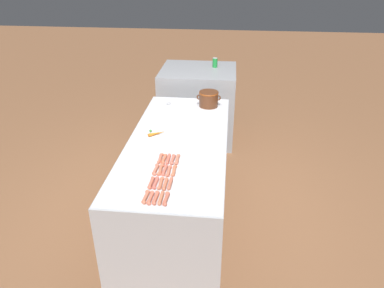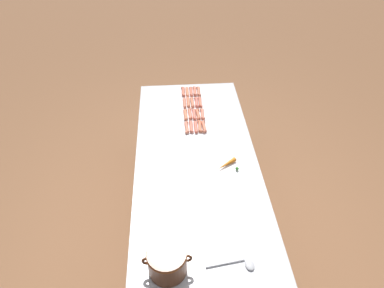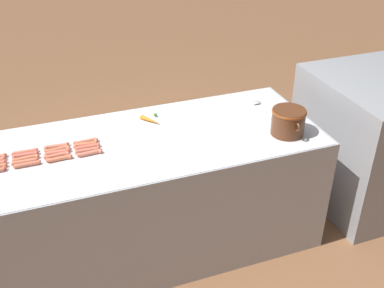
{
  "view_description": "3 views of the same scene",
  "coord_description": "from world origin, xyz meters",
  "px_view_note": "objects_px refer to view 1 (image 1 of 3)",
  "views": [
    {
      "loc": [
        0.44,
        -2.87,
        2.32
      ],
      "look_at": [
        0.14,
        -0.08,
        0.84
      ],
      "focal_mm": 33.61,
      "sensor_mm": 36.0,
      "label": 1
    },
    {
      "loc": [
        0.16,
        1.76,
        2.55
      ],
      "look_at": [
        0.02,
        -0.19,
        0.84
      ],
      "focal_mm": 31.78,
      "sensor_mm": 36.0,
      "label": 2
    },
    {
      "loc": [
        2.42,
        -0.61,
        2.32
      ],
      "look_at": [
        0.14,
        0.22,
        0.84
      ],
      "focal_mm": 43.84,
      "sensor_mm": 36.0,
      "label": 3
    }
  ],
  "objects_px": {
    "back_cabinet": "(198,105)",
    "hot_dog_14": "(169,171)",
    "hot_dog_15": "(173,159)",
    "hot_dog_13": "(165,184)",
    "hot_dog_3": "(160,158)",
    "soda_can": "(215,63)",
    "hot_dog_2": "(156,170)",
    "hot_dog_12": "(161,198)",
    "hot_dog_18": "(174,171)",
    "hot_dog_0": "(146,197)",
    "hot_dog_5": "(156,183)",
    "hot_dog_10": "(165,170)",
    "hot_dog_17": "(170,183)",
    "serving_spoon": "(173,104)",
    "hot_dog_6": "(161,170)",
    "bean_pot": "(209,98)",
    "hot_dog_16": "(166,199)",
    "hot_dog_4": "(151,198)",
    "hot_dog_9": "(161,183)",
    "hot_dog_1": "(151,183)",
    "hot_dog_19": "(177,159)",
    "hot_dog_11": "(168,159)",
    "hot_dog_7": "(164,159)",
    "hot_dog_8": "(156,198)"
  },
  "relations": [
    {
      "from": "hot_dog_8",
      "to": "hot_dog_5",
      "type": "bearing_deg",
      "value": 101.51
    },
    {
      "from": "hot_dog_1",
      "to": "hot_dog_5",
      "type": "xyz_separation_m",
      "value": [
        0.03,
        0.0,
        0.0
      ]
    },
    {
      "from": "back_cabinet",
      "to": "hot_dog_3",
      "type": "relative_size",
      "value": 6.52
    },
    {
      "from": "hot_dog_15",
      "to": "hot_dog_13",
      "type": "bearing_deg",
      "value": -89.86
    },
    {
      "from": "hot_dog_2",
      "to": "hot_dog_15",
      "type": "distance_m",
      "value": 0.2
    },
    {
      "from": "hot_dog_15",
      "to": "hot_dog_17",
      "type": "distance_m",
      "value": 0.35
    },
    {
      "from": "hot_dog_4",
      "to": "bean_pot",
      "type": "bearing_deg",
      "value": 80.82
    },
    {
      "from": "back_cabinet",
      "to": "hot_dog_13",
      "type": "distance_m",
      "value": 2.49
    },
    {
      "from": "hot_dog_12",
      "to": "hot_dog_18",
      "type": "relative_size",
      "value": 1.0
    },
    {
      "from": "hot_dog_0",
      "to": "hot_dog_5",
      "type": "xyz_separation_m",
      "value": [
        0.03,
        0.18,
        0.0
      ]
    },
    {
      "from": "hot_dog_11",
      "to": "soda_can",
      "type": "xyz_separation_m",
      "value": [
        0.26,
        2.22,
        0.2
      ]
    },
    {
      "from": "hot_dog_16",
      "to": "hot_dog_13",
      "type": "bearing_deg",
      "value": 101.59
    },
    {
      "from": "hot_dog_13",
      "to": "bean_pot",
      "type": "distance_m",
      "value": 1.58
    },
    {
      "from": "hot_dog_10",
      "to": "hot_dog_17",
      "type": "height_order",
      "value": "same"
    },
    {
      "from": "hot_dog_4",
      "to": "hot_dog_19",
      "type": "height_order",
      "value": "same"
    },
    {
      "from": "hot_dog_4",
      "to": "hot_dog_6",
      "type": "xyz_separation_m",
      "value": [
        0.0,
        0.36,
        0.0
      ]
    },
    {
      "from": "hot_dog_9",
      "to": "hot_dog_15",
      "type": "height_order",
      "value": "same"
    },
    {
      "from": "hot_dog_10",
      "to": "hot_dog_17",
      "type": "distance_m",
      "value": 0.19
    },
    {
      "from": "hot_dog_1",
      "to": "hot_dog_13",
      "type": "bearing_deg",
      "value": -3.08
    },
    {
      "from": "hot_dog_3",
      "to": "soda_can",
      "type": "distance_m",
      "value": 2.26
    },
    {
      "from": "hot_dog_13",
      "to": "soda_can",
      "type": "height_order",
      "value": "soda_can"
    },
    {
      "from": "hot_dog_17",
      "to": "serving_spoon",
      "type": "height_order",
      "value": "hot_dog_17"
    },
    {
      "from": "back_cabinet",
      "to": "hot_dog_0",
      "type": "height_order",
      "value": "back_cabinet"
    },
    {
      "from": "hot_dog_3",
      "to": "hot_dog_6",
      "type": "distance_m",
      "value": 0.18
    },
    {
      "from": "serving_spoon",
      "to": "hot_dog_10",
      "type": "bearing_deg",
      "value": -83.72
    },
    {
      "from": "hot_dog_1",
      "to": "hot_dog_2",
      "type": "distance_m",
      "value": 0.18
    },
    {
      "from": "hot_dog_2",
      "to": "serving_spoon",
      "type": "bearing_deg",
      "value": 93.39
    },
    {
      "from": "hot_dog_7",
      "to": "hot_dog_16",
      "type": "distance_m",
      "value": 0.54
    },
    {
      "from": "hot_dog_3",
      "to": "hot_dog_14",
      "type": "bearing_deg",
      "value": -61.28
    },
    {
      "from": "hot_dog_2",
      "to": "hot_dog_10",
      "type": "xyz_separation_m",
      "value": [
        0.07,
        -0.0,
        0.0
      ]
    },
    {
      "from": "hot_dog_6",
      "to": "bean_pot",
      "type": "relative_size",
      "value": 0.57
    },
    {
      "from": "serving_spoon",
      "to": "hot_dog_9",
      "type": "bearing_deg",
      "value": -84.31
    },
    {
      "from": "hot_dog_11",
      "to": "hot_dog_6",
      "type": "bearing_deg",
      "value": -100.69
    },
    {
      "from": "hot_dog_3",
      "to": "hot_dog_13",
      "type": "height_order",
      "value": "same"
    },
    {
      "from": "hot_dog_3",
      "to": "hot_dog_16",
      "type": "bearing_deg",
      "value": -75.29
    },
    {
      "from": "hot_dog_11",
      "to": "hot_dog_4",
      "type": "bearing_deg",
      "value": -93.66
    },
    {
      "from": "hot_dog_2",
      "to": "soda_can",
      "type": "height_order",
      "value": "soda_can"
    },
    {
      "from": "hot_dog_19",
      "to": "bean_pot",
      "type": "distance_m",
      "value": 1.22
    },
    {
      "from": "hot_dog_3",
      "to": "hot_dog_17",
      "type": "xyz_separation_m",
      "value": [
        0.14,
        -0.35,
        0.0
      ]
    },
    {
      "from": "back_cabinet",
      "to": "hot_dog_13",
      "type": "height_order",
      "value": "back_cabinet"
    },
    {
      "from": "hot_dog_17",
      "to": "hot_dog_13",
      "type": "bearing_deg",
      "value": -162.93
    },
    {
      "from": "back_cabinet",
      "to": "hot_dog_15",
      "type": "distance_m",
      "value": 2.14
    },
    {
      "from": "hot_dog_10",
      "to": "hot_dog_11",
      "type": "relative_size",
      "value": 1.0
    },
    {
      "from": "hot_dog_2",
      "to": "hot_dog_11",
      "type": "bearing_deg",
      "value": 67.74
    },
    {
      "from": "hot_dog_1",
      "to": "hot_dog_10",
      "type": "height_order",
      "value": "same"
    },
    {
      "from": "hot_dog_4",
      "to": "hot_dog_9",
      "type": "distance_m",
      "value": 0.19
    },
    {
      "from": "hot_dog_15",
      "to": "hot_dog_18",
      "type": "relative_size",
      "value": 1.0
    },
    {
      "from": "back_cabinet",
      "to": "hot_dog_14",
      "type": "height_order",
      "value": "back_cabinet"
    },
    {
      "from": "hot_dog_7",
      "to": "hot_dog_8",
      "type": "bearing_deg",
      "value": -86.18
    },
    {
      "from": "hot_dog_3",
      "to": "hot_dog_19",
      "type": "relative_size",
      "value": 1.0
    }
  ]
}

